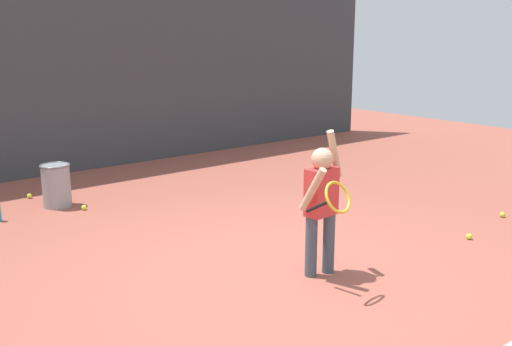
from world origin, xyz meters
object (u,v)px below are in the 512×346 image
tennis_ball_5 (469,236)px  tennis_player (322,200)px  ball_hopper (56,185)px  tennis_ball_2 (502,215)px  tennis_ball_4 (84,208)px  tennis_ball_3 (29,196)px

tennis_ball_5 → tennis_player: bearing=170.2°
tennis_player → ball_hopper: size_ratio=2.40×
tennis_player → tennis_ball_5: 2.11m
tennis_ball_2 → tennis_ball_4: size_ratio=1.00×
tennis_player → tennis_ball_3: size_ratio=20.46×
tennis_ball_2 → ball_hopper: bearing=136.4°
ball_hopper → tennis_ball_2: (4.10, -3.89, -0.26)m
ball_hopper → tennis_ball_2: bearing=-43.6°
tennis_ball_3 → tennis_ball_5: same height
tennis_ball_5 → tennis_ball_3: bearing=124.5°
tennis_player → ball_hopper: tennis_player is taller
tennis_player → tennis_ball_3: 4.59m
tennis_ball_2 → tennis_ball_4: (-3.90, 3.52, 0.00)m
ball_hopper → tennis_ball_5: size_ratio=8.52×
tennis_ball_3 → tennis_ball_4: same height
ball_hopper → tennis_ball_5: bearing=-53.1°
tennis_ball_3 → tennis_ball_5: bearing=-55.5°
tennis_ball_3 → tennis_ball_4: size_ratio=1.00×
tennis_ball_2 → tennis_ball_4: 5.25m
tennis_player → tennis_ball_5: tennis_player is taller
tennis_ball_2 → tennis_ball_5: bearing=-170.0°
ball_hopper → tennis_player: bearing=-73.6°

